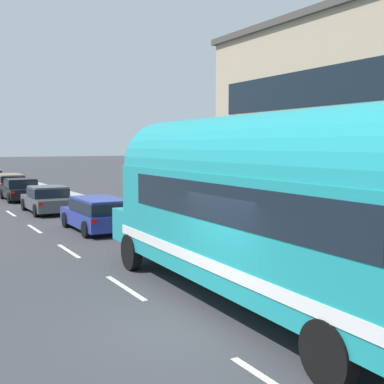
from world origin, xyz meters
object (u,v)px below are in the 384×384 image
Objects in this scene: car_third at (21,189)px; car_fourth at (9,182)px; painted_bus at (272,203)px; car_second at (48,199)px; car_lead at (98,212)px.

car_fourth is at bearing 86.82° from car_third.
painted_bus is 30.87m from car_fourth.
car_second is 0.91× the size of car_fourth.
car_fourth is at bearing 88.83° from car_second.
painted_bus reaches higher than car_third.
car_lead is 0.98× the size of car_third.
car_lead is at bearing 88.79° from painted_bus.
car_fourth is (0.33, 5.92, 0.07)m from car_third.
car_third is (-0.07, 6.73, -0.00)m from car_second.
painted_bus is 18.25m from car_second.
car_third is 0.90× the size of car_fourth.
painted_bus is at bearing -91.21° from car_lead.
car_third is (-0.21, 24.91, -1.57)m from painted_bus.
car_third is at bearing -93.18° from car_fourth.
painted_bus is 2.58× the size of car_fourth.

